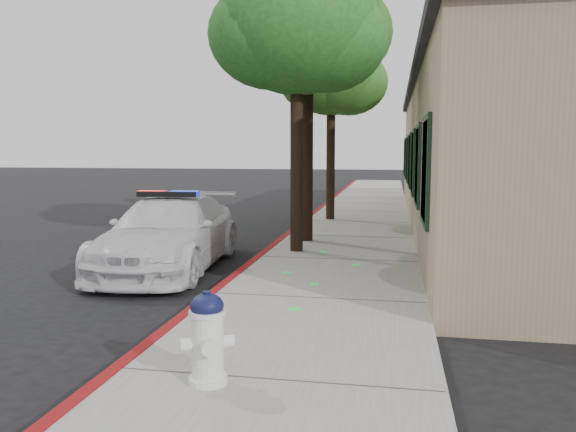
{
  "coord_description": "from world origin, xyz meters",
  "views": [
    {
      "loc": [
        2.68,
        -7.98,
        2.26
      ],
      "look_at": [
        0.69,
        2.85,
        0.99
      ],
      "focal_mm": 35.71,
      "sensor_mm": 36.0,
      "label": 1
    }
  ],
  "objects_px": {
    "fire_hydrant": "(208,337)",
    "street_tree_near": "(297,31)",
    "street_tree_mid": "(309,24)",
    "street_tree_far": "(332,77)",
    "police_car": "(169,233)",
    "clapboard_building": "(540,155)"
  },
  "relations": [
    {
      "from": "fire_hydrant",
      "to": "street_tree_near",
      "type": "distance_m",
      "value": 8.08
    },
    {
      "from": "street_tree_mid",
      "to": "fire_hydrant",
      "type": "bearing_deg",
      "value": -87.7
    },
    {
      "from": "street_tree_near",
      "to": "street_tree_far",
      "type": "relative_size",
      "value": 1.05
    },
    {
      "from": "street_tree_near",
      "to": "police_car",
      "type": "bearing_deg",
      "value": -144.54
    },
    {
      "from": "street_tree_near",
      "to": "street_tree_mid",
      "type": "xyz_separation_m",
      "value": [
        0.02,
        1.46,
        0.44
      ]
    },
    {
      "from": "fire_hydrant",
      "to": "street_tree_near",
      "type": "height_order",
      "value": "street_tree_near"
    },
    {
      "from": "street_tree_mid",
      "to": "street_tree_far",
      "type": "height_order",
      "value": "street_tree_mid"
    },
    {
      "from": "fire_hydrant",
      "to": "police_car",
      "type": "bearing_deg",
      "value": 91.53
    },
    {
      "from": "police_car",
      "to": "fire_hydrant",
      "type": "xyz_separation_m",
      "value": [
        2.55,
        -5.4,
        -0.11
      ]
    },
    {
      "from": "fire_hydrant",
      "to": "street_tree_far",
      "type": "relative_size",
      "value": 0.15
    },
    {
      "from": "street_tree_near",
      "to": "street_tree_mid",
      "type": "relative_size",
      "value": 0.92
    },
    {
      "from": "fire_hydrant",
      "to": "street_tree_far",
      "type": "height_order",
      "value": "street_tree_far"
    },
    {
      "from": "street_tree_near",
      "to": "street_tree_far",
      "type": "bearing_deg",
      "value": 88.88
    },
    {
      "from": "street_tree_mid",
      "to": "street_tree_far",
      "type": "xyz_separation_m",
      "value": [
        0.09,
        4.24,
        -0.64
      ]
    },
    {
      "from": "fire_hydrant",
      "to": "street_tree_mid",
      "type": "xyz_separation_m",
      "value": [
        -0.34,
        8.43,
        4.51
      ]
    },
    {
      "from": "street_tree_near",
      "to": "street_tree_mid",
      "type": "distance_m",
      "value": 1.53
    },
    {
      "from": "fire_hydrant",
      "to": "street_tree_mid",
      "type": "distance_m",
      "value": 9.57
    },
    {
      "from": "police_car",
      "to": "street_tree_near",
      "type": "height_order",
      "value": "street_tree_near"
    },
    {
      "from": "police_car",
      "to": "fire_hydrant",
      "type": "height_order",
      "value": "police_car"
    },
    {
      "from": "police_car",
      "to": "clapboard_building",
      "type": "bearing_deg",
      "value": 35.76
    },
    {
      "from": "police_car",
      "to": "street_tree_mid",
      "type": "xyz_separation_m",
      "value": [
        2.22,
        3.03,
        4.4
      ]
    },
    {
      "from": "clapboard_building",
      "to": "street_tree_far",
      "type": "relative_size",
      "value": 3.65
    }
  ]
}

